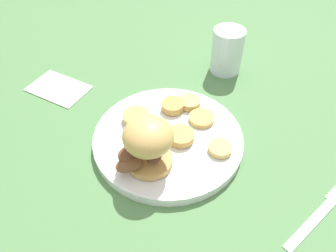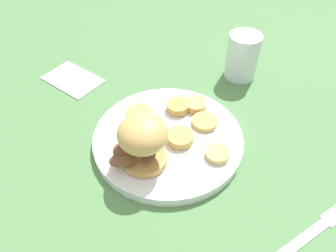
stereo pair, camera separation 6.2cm
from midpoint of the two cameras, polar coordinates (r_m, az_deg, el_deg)
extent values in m
plane|color=#4C7A47|center=(0.65, -2.72, -2.98)|extent=(4.00, 4.00, 0.00)
cylinder|color=white|center=(0.64, -2.74, -2.41)|extent=(0.29, 0.29, 0.02)
torus|color=white|center=(0.64, -2.77, -1.91)|extent=(0.29, 0.29, 0.01)
cylinder|color=tan|center=(0.59, -6.23, -6.17)|extent=(0.08, 0.08, 0.01)
ellipsoid|color=brown|center=(0.60, -6.78, -1.80)|extent=(0.05, 0.05, 0.02)
ellipsoid|color=#563323|center=(0.57, -5.61, -5.50)|extent=(0.04, 0.03, 0.01)
ellipsoid|color=brown|center=(0.57, -10.20, -5.08)|extent=(0.04, 0.03, 0.02)
ellipsoid|color=brown|center=(0.57, -9.89, -6.76)|extent=(0.06, 0.06, 0.02)
ellipsoid|color=tan|center=(0.54, -6.75, -1.95)|extent=(0.09, 0.09, 0.06)
cylinder|color=#DBB766|center=(0.69, 1.24, 4.05)|extent=(0.05, 0.05, 0.01)
cylinder|color=tan|center=(0.67, -8.30, 1.44)|extent=(0.05, 0.05, 0.01)
cylinder|color=tan|center=(0.68, -1.75, 3.42)|extent=(0.05, 0.05, 0.02)
cylinder|color=tan|center=(0.66, 3.23, 1.25)|extent=(0.05, 0.05, 0.01)
cylinder|color=tan|center=(0.63, -0.43, -1.65)|extent=(0.05, 0.05, 0.01)
cylinder|color=#DBB766|center=(0.61, 6.12, -4.23)|extent=(0.04, 0.04, 0.01)
cube|color=silver|center=(0.58, 20.67, -15.94)|extent=(0.12, 0.07, 0.00)
cylinder|color=silver|center=(0.81, 8.07, 12.74)|extent=(0.08, 0.08, 0.11)
cube|color=white|center=(0.82, -20.61, 6.12)|extent=(0.10, 0.15, 0.01)
camera|label=1|loc=(0.03, -92.87, -2.89)|focal=35.00mm
camera|label=2|loc=(0.03, 87.13, 2.89)|focal=35.00mm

